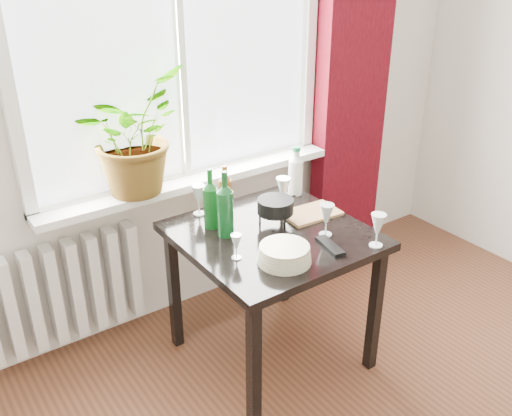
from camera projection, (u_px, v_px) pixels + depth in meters
window at (177, 30)px, 2.78m from camera, size 1.72×0.08×1.62m
windowsill at (192, 180)px, 3.08m from camera, size 1.72×0.20×0.04m
curtain at (354, 67)px, 3.42m from camera, size 0.50×0.12×2.56m
radiator at (65, 292)px, 2.91m from camera, size 0.80×0.10×0.55m
table at (272, 249)px, 2.76m from camera, size 0.85×0.85×0.74m
potted_plant at (131, 134)px, 2.78m from camera, size 0.72×0.72×0.60m
wine_bottle_left at (225, 204)px, 2.63m from camera, size 0.08×0.08×0.33m
wine_bottle_right at (211, 198)px, 2.71m from camera, size 0.07×0.07×0.30m
bottle_amber at (225, 189)px, 2.87m from camera, size 0.08×0.08×0.26m
cleaning_bottle at (296, 171)px, 3.06m from camera, size 0.09×0.09×0.27m
wineglass_front_right at (326, 220)px, 2.66m from camera, size 0.08×0.08×0.16m
wineglass_far_right at (377, 230)px, 2.57m from camera, size 0.09×0.09×0.17m
wineglass_back_center at (283, 193)px, 2.91m from camera, size 0.10×0.10×0.18m
wineglass_back_left at (199, 200)px, 2.86m from camera, size 0.09×0.09×0.16m
wineglass_front_left at (236, 246)px, 2.48m from camera, size 0.06×0.06×0.12m
plate_stack at (284, 254)px, 2.47m from camera, size 0.25×0.25×0.08m
fondue_pot at (275, 212)px, 2.76m from camera, size 0.20×0.18×0.14m
tv_remote at (330, 246)px, 2.59m from camera, size 0.09×0.19×0.02m
cutting_board at (311, 213)px, 2.89m from camera, size 0.30×0.20×0.02m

